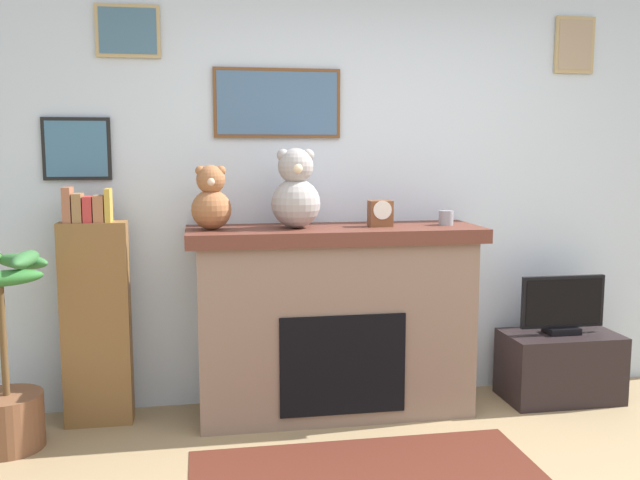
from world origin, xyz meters
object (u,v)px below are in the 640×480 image
(candle_jar, at_px, (446,218))
(teddy_bear_grey, at_px, (296,192))
(fireplace, at_px, (334,319))
(potted_plant, at_px, (6,379))
(teddy_bear_cream, at_px, (211,201))
(television, at_px, (563,306))
(mantel_clock, at_px, (380,213))
(tv_stand, at_px, (560,366))
(bookshelf, at_px, (96,316))

(candle_jar, distance_m, teddy_bear_grey, 0.91)
(fireplace, height_order, potted_plant, fireplace)
(teddy_bear_cream, relative_size, teddy_bear_grey, 0.79)
(television, bearing_deg, fireplace, 178.28)
(candle_jar, xyz_separation_m, teddy_bear_cream, (-1.37, -0.00, 0.12))
(fireplace, distance_m, television, 1.43)
(fireplace, bearing_deg, teddy_bear_cream, -178.52)
(fireplace, height_order, teddy_bear_cream, teddy_bear_cream)
(television, bearing_deg, potted_plant, -176.79)
(candle_jar, xyz_separation_m, mantel_clock, (-0.41, -0.00, 0.03))
(television, xyz_separation_m, teddy_bear_cream, (-2.14, 0.02, 0.68))
(tv_stand, height_order, television, television)
(television, xyz_separation_m, teddy_bear_grey, (-1.66, 0.02, 0.72))
(television, height_order, teddy_bear_cream, teddy_bear_cream)
(fireplace, distance_m, teddy_bear_grey, 0.79)
(bookshelf, height_order, teddy_bear_cream, teddy_bear_cream)
(television, relative_size, teddy_bear_grey, 1.19)
(fireplace, bearing_deg, potted_plant, -172.87)
(mantel_clock, distance_m, teddy_bear_cream, 0.97)
(candle_jar, height_order, mantel_clock, mantel_clock)
(potted_plant, height_order, teddy_bear_grey, teddy_bear_grey)
(bookshelf, xyz_separation_m, teddy_bear_cream, (0.65, -0.08, 0.65))
(fireplace, height_order, teddy_bear_grey, teddy_bear_grey)
(potted_plant, height_order, mantel_clock, mantel_clock)
(potted_plant, relative_size, candle_jar, 12.05)
(teddy_bear_cream, height_order, teddy_bear_grey, teddy_bear_grey)
(bookshelf, relative_size, potted_plant, 1.30)
(mantel_clock, bearing_deg, candle_jar, 0.25)
(potted_plant, height_order, candle_jar, candle_jar)
(candle_jar, bearing_deg, teddy_bear_grey, -179.96)
(tv_stand, height_order, teddy_bear_grey, teddy_bear_grey)
(potted_plant, distance_m, candle_jar, 2.58)
(teddy_bear_cream, bearing_deg, fireplace, 1.48)
(fireplace, bearing_deg, television, -1.72)
(bookshelf, bearing_deg, tv_stand, -2.05)
(tv_stand, bearing_deg, fireplace, 178.34)
(candle_jar, bearing_deg, mantel_clock, -179.75)
(potted_plant, xyz_separation_m, candle_jar, (2.45, 0.21, 0.78))
(bookshelf, height_order, teddy_bear_grey, teddy_bear_grey)
(tv_stand, bearing_deg, bookshelf, 177.95)
(fireplace, height_order, candle_jar, candle_jar)
(bookshelf, relative_size, mantel_clock, 8.84)
(potted_plant, xyz_separation_m, tv_stand, (3.21, 0.18, -0.16))
(tv_stand, relative_size, candle_jar, 8.14)
(tv_stand, xyz_separation_m, teddy_bear_cream, (-2.14, 0.02, 1.06))
(candle_jar, bearing_deg, television, -1.90)
(potted_plant, bearing_deg, candle_jar, 4.78)
(tv_stand, bearing_deg, mantel_clock, 178.92)
(potted_plant, bearing_deg, bookshelf, 33.67)
(tv_stand, distance_m, television, 0.38)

